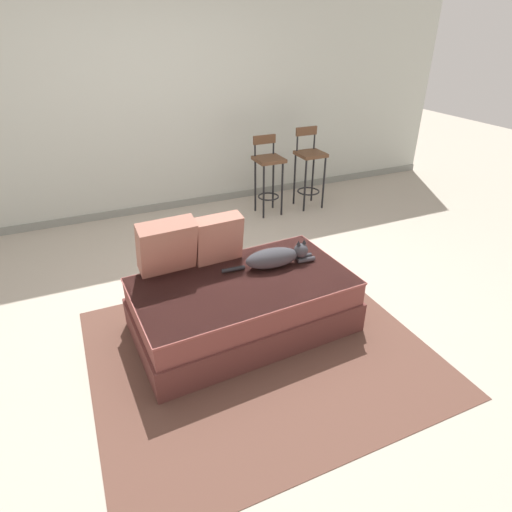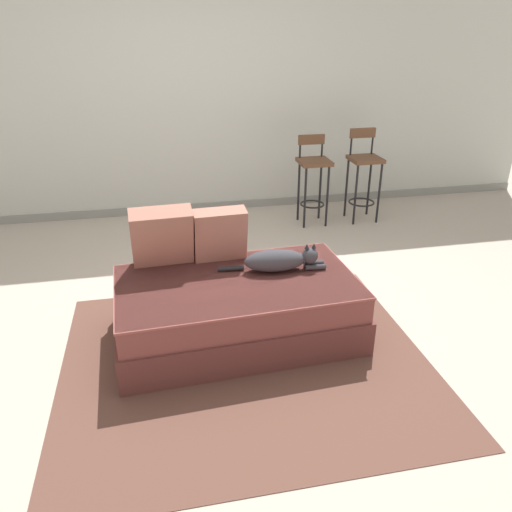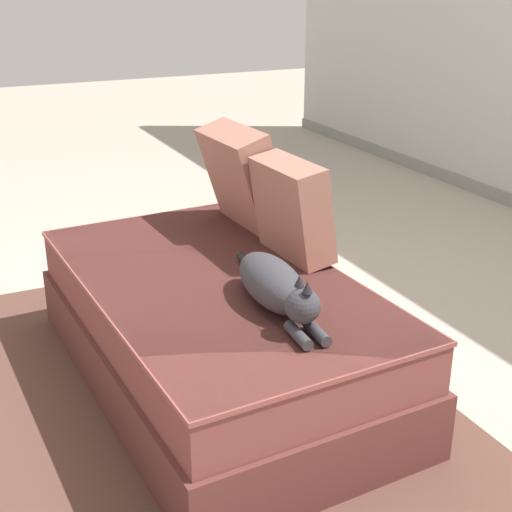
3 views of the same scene
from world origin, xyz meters
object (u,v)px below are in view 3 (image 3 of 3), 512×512
object	(u,v)px
couch	(215,329)
cat	(276,285)
throw_pillow_middle	(292,209)
throw_pillow_corner	(243,177)

from	to	relation	value
couch	cat	distance (m)	0.43
throw_pillow_middle	cat	size ratio (longest dim) A/B	0.52
throw_pillow_middle	throw_pillow_corner	bearing A→B (deg)	-177.06
throw_pillow_corner	cat	distance (m)	0.82
cat	throw_pillow_corner	bearing A→B (deg)	162.98
couch	cat	world-z (taller)	cat
cat	throw_pillow_middle	bearing A→B (deg)	145.26
throw_pillow_middle	cat	xyz separation A→B (m)	(0.37, -0.26, -0.12)
throw_pillow_corner	cat	world-z (taller)	throw_pillow_corner
couch	throw_pillow_middle	size ratio (longest dim) A/B	4.28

